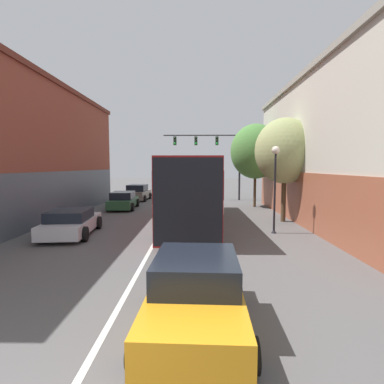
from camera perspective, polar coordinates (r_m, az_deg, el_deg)
lane_center_line at (r=17.72m, az=-4.92°, el=-5.58°), size 0.14×42.54×0.01m
building_right_storefront at (r=19.22m, az=31.91°, el=7.26°), size 8.62×19.44×8.28m
bus at (r=17.10m, az=-0.26°, el=0.90°), size 2.99×12.60×3.62m
hatchback_foreground at (r=6.28m, az=0.73°, el=-19.12°), size 2.16×3.87×1.44m
parked_car_left_near at (r=15.20m, az=-22.02°, el=-5.43°), size 2.42×4.37×1.22m
parked_car_left_mid at (r=28.93m, az=-10.28°, el=-0.16°), size 2.19×4.08×1.49m
parked_car_left_far at (r=23.30m, az=-12.95°, el=-1.61°), size 2.11×4.24×1.32m
traffic_signal_gantry at (r=28.68m, az=4.29°, el=8.01°), size 7.32×0.36×6.44m
street_lamp at (r=14.82m, az=15.55°, el=2.75°), size 0.37×0.37×4.18m
street_tree_near at (r=18.15m, az=17.26°, el=7.46°), size 3.42×3.08×6.00m
street_tree_far at (r=24.23m, az=12.00°, el=7.56°), size 3.90×3.51×6.54m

